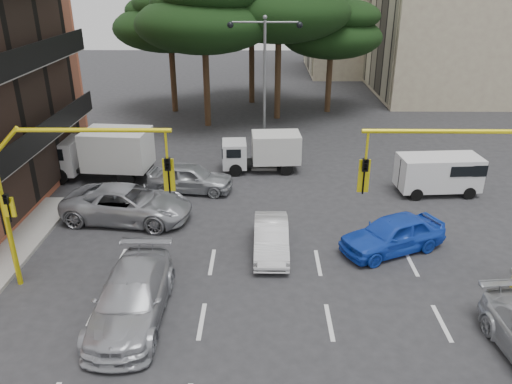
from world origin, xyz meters
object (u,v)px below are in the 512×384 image
car_silver_wagon (132,297)px  box_truck_b (262,152)px  car_white_hatch (271,238)px  car_silver_cross_b (190,178)px  box_truck_a (100,155)px  street_lamp_center (265,62)px  car_silver_cross_a (128,204)px  car_blue_compact (393,234)px  signal_mast_right (481,184)px  van_white (438,174)px  signal_mast_left (53,182)px

car_silver_wagon → box_truck_b: size_ratio=1.21×
car_white_hatch → car_silver_cross_b: (-3.92, 5.94, 0.10)m
box_truck_a → street_lamp_center: bearing=-59.0°
car_silver_cross_a → car_silver_wagon: bearing=-157.5°
car_white_hatch → car_silver_cross_b: 7.12m
car_blue_compact → car_silver_cross_a: size_ratio=0.77×
signal_mast_right → car_white_hatch: 7.68m
van_white → box_truck_a: bearing=-100.0°
car_silver_wagon → van_white: size_ratio=1.34×
car_silver_wagon → car_silver_cross_b: size_ratio=1.23×
box_truck_b → signal_mast_right: bearing=-151.8°
signal_mast_left → box_truck_b: (6.67, 11.09, -2.83)m
van_white → signal_mast_right: bearing=-16.2°
signal_mast_left → car_silver_cross_a: signal_mast_left is taller
car_blue_compact → van_white: size_ratio=1.09×
car_white_hatch → box_truck_a: 11.61m
car_silver_cross_a → van_white: 14.83m
van_white → car_white_hatch: bearing=-59.1°
street_lamp_center → car_blue_compact: bearing=-66.7°
car_silver_cross_a → car_white_hatch: bearing=-106.0°
signal_mast_left → street_lamp_center: size_ratio=0.77×
signal_mast_right → street_lamp_center: bearing=115.9°
car_blue_compact → box_truck_b: (-5.09, 8.62, 0.33)m
car_white_hatch → box_truck_b: box_truck_b is taller
car_silver_cross_a → box_truck_b: 8.45m
car_white_hatch → car_silver_cross_a: bearing=156.4°
van_white → car_blue_compact: bearing=-36.5°
street_lamp_center → car_silver_wagon: (-4.17, -15.83, -4.67)m
car_blue_compact → box_truck_b: size_ratio=0.99×
signal_mast_right → box_truck_a: bearing=147.5°
car_silver_cross_b → box_truck_b: box_truck_b is taller
box_truck_a → box_truck_b: bearing=-76.4°
car_blue_compact → box_truck_a: bearing=-143.4°
car_blue_compact → car_silver_cross_b: 10.38m
box_truck_a → box_truck_b: box_truck_a is taller
car_silver_wagon → car_silver_cross_a: size_ratio=0.94×
signal_mast_left → street_lamp_center: bearing=64.1°
street_lamp_center → box_truck_a: bearing=-153.9°
car_blue_compact → car_silver_cross_b: size_ratio=1.01×
signal_mast_left → car_blue_compact: 12.43m
box_truck_b → car_silver_cross_a: bearing=132.3°
car_silver_wagon → box_truck_b: box_truck_b is taller
street_lamp_center → car_silver_cross_a: bearing=-123.6°
signal_mast_left → car_white_hatch: size_ratio=1.60×
car_silver_cross_a → car_silver_cross_b: size_ratio=1.32×
signal_mast_left → van_white: bearing=28.0°
car_blue_compact → box_truck_b: 10.02m
car_silver_cross_b → box_truck_a: (-4.89, 1.58, 0.62)m
signal_mast_right → car_silver_cross_a: size_ratio=1.08×
street_lamp_center → car_blue_compact: 13.41m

